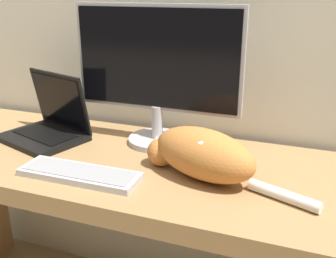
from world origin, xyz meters
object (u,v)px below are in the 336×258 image
Objects in this scene: laptop at (48,126)px; cat at (202,153)px; monitor at (157,71)px; external_keyboard at (80,174)px.

laptop reaches higher than cat.
monitor is 1.13× the size of cat.
cat is at bearing 20.59° from external_keyboard.
laptop is at bearing -169.05° from cat.
laptop is 0.37m from external_keyboard.
monitor reaches higher than laptop.
external_keyboard is 0.37m from cat.
cat is at bearing -42.57° from monitor.
monitor is at bearing 70.68° from external_keyboard.
monitor is 0.36m from cat.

